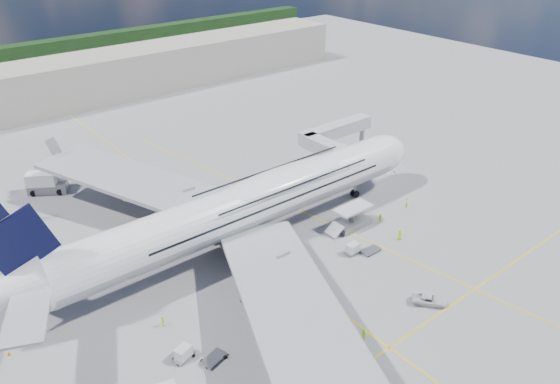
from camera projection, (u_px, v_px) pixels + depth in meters
ground at (285, 272)px, 80.56m from camera, size 300.00×300.00×0.00m
taxi_line_main at (285, 272)px, 80.56m from camera, size 0.25×220.00×0.01m
taxi_line_cross at (389, 348)px, 66.86m from camera, size 120.00×0.25×0.01m
taxi_line_diag at (311, 215)px, 95.22m from camera, size 14.16×99.06×0.01m
airliner at (246, 206)px, 84.34m from camera, size 77.26×79.15×23.71m
jet_bridge at (334, 139)px, 108.32m from camera, size 18.80×12.10×8.50m
cargo_loader at (352, 220)px, 91.34m from camera, size 8.53×3.20×3.67m
terminal at (54, 85)px, 142.82m from camera, size 180.00×16.00×12.00m
tree_line at (124, 42)px, 196.90m from camera, size 160.00×6.00×8.00m
dolly_row_b at (214, 358)px, 64.86m from camera, size 3.44×2.44×0.46m
dolly_row_c at (251, 299)px, 74.59m from camera, size 3.42×2.69×0.44m
dolly_back at (183, 353)px, 64.87m from camera, size 2.97×2.16×1.69m
dolly_nose_far at (353, 248)px, 84.53m from camera, size 2.70×1.52×1.68m
dolly_nose_near at (371, 250)px, 85.06m from camera, size 3.24×1.78×0.47m
baggage_tug at (272, 318)px, 70.56m from camera, size 2.82×2.07×1.60m
catering_truck_inner at (194, 202)px, 95.36m from camera, size 7.34×3.94×4.15m
catering_truck_outer at (47, 183)px, 101.80m from camera, size 7.91×6.07×4.35m
service_van at (430, 300)px, 73.97m from camera, size 4.64×4.95×1.29m
crew_nose at (407, 203)px, 97.14m from camera, size 0.85×0.80×1.94m
crew_loader at (381, 218)px, 92.63m from camera, size 1.05×1.03×1.70m
crew_wing at (163, 322)px, 69.92m from camera, size 0.79×0.96×1.53m
crew_van at (400, 234)px, 87.98m from camera, size 1.05×1.10×1.89m
crew_tug at (364, 334)px, 67.74m from camera, size 1.26×1.03×1.70m
cone_nose at (394, 172)px, 110.20m from camera, size 0.39×0.39×0.50m
cone_wing_left_inner at (137, 253)px, 84.42m from camera, size 0.46×0.46×0.58m
cone_wing_left_outer at (116, 190)px, 103.02m from camera, size 0.48×0.48×0.61m
cone_wing_right_inner at (296, 294)px, 75.72m from camera, size 0.46×0.46×0.58m
cone_tail at (9, 353)px, 65.66m from camera, size 0.46×0.46×0.58m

